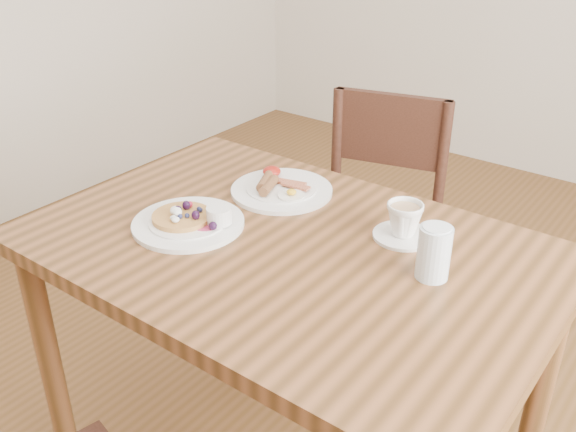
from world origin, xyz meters
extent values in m
cube|color=brown|center=(0.00, 0.00, 0.73)|extent=(1.20, 0.80, 0.04)
cylinder|color=brown|center=(-0.54, -0.34, 0.35)|extent=(0.06, 0.06, 0.71)
cylinder|color=brown|center=(0.54, 0.34, 0.35)|extent=(0.06, 0.06, 0.71)
cylinder|color=brown|center=(-0.54, 0.34, 0.35)|extent=(0.06, 0.06, 0.71)
cube|color=#3C1F16|center=(-0.12, 0.59, 0.45)|extent=(0.51, 0.51, 0.04)
cylinder|color=#3C1F16|center=(-0.25, 0.38, 0.21)|extent=(0.04, 0.04, 0.43)
cylinder|color=#3C1F16|center=(0.10, 0.47, 0.21)|extent=(0.04, 0.04, 0.43)
cylinder|color=#3C1F16|center=(-0.34, 0.72, 0.21)|extent=(0.04, 0.04, 0.43)
cylinder|color=#3C1F16|center=(0.01, 0.81, 0.21)|extent=(0.04, 0.04, 0.43)
cylinder|color=#3C1F16|center=(0.01, 0.81, 0.67)|extent=(0.04, 0.04, 0.43)
cylinder|color=#3C1F16|center=(-0.34, 0.72, 0.67)|extent=(0.04, 0.04, 0.43)
cube|color=#3C1F16|center=(-0.17, 0.78, 0.76)|extent=(0.38, 0.12, 0.24)
cylinder|color=white|center=(-0.24, -0.08, 0.76)|extent=(0.27, 0.27, 0.01)
cylinder|color=white|center=(-0.24, -0.08, 0.76)|extent=(0.19, 0.19, 0.01)
cylinder|color=#B22D59|center=(-0.19, -0.07, 0.77)|extent=(0.07, 0.07, 0.00)
cylinder|color=#C68C47|center=(-0.26, -0.08, 0.77)|extent=(0.14, 0.14, 0.01)
ellipsoid|color=white|center=(-0.26, -0.09, 0.79)|extent=(0.03, 0.03, 0.02)
ellipsoid|color=white|center=(-0.25, -0.11, 0.79)|extent=(0.02, 0.02, 0.01)
cylinder|color=white|center=(-0.17, -0.04, 0.79)|extent=(0.06, 0.06, 0.04)
cylinder|color=#591E07|center=(-0.17, -0.04, 0.80)|extent=(0.05, 0.05, 0.00)
sphere|color=black|center=(-0.23, -0.07, 0.79)|extent=(0.02, 0.02, 0.02)
sphere|color=#1E234C|center=(-0.22, -0.05, 0.78)|extent=(0.01, 0.01, 0.01)
sphere|color=#1E234C|center=(-0.24, -0.03, 0.78)|extent=(0.01, 0.01, 0.01)
sphere|color=#B21938|center=(-0.26, -0.05, 0.79)|extent=(0.02, 0.02, 0.02)
sphere|color=black|center=(-0.27, -0.06, 0.79)|extent=(0.02, 0.02, 0.02)
sphere|color=#1E234C|center=(-0.28, -0.08, 0.78)|extent=(0.01, 0.01, 0.01)
sphere|color=black|center=(-0.26, -0.09, 0.79)|extent=(0.02, 0.02, 0.02)
sphere|color=#1E234C|center=(-0.24, -0.10, 0.78)|extent=(0.01, 0.01, 0.01)
sphere|color=#1E234C|center=(-0.22, -0.09, 0.78)|extent=(0.01, 0.01, 0.01)
sphere|color=#1E234C|center=(-0.17, -0.12, 0.77)|extent=(0.01, 0.01, 0.01)
sphere|color=#B21938|center=(-0.16, -0.09, 0.77)|extent=(0.01, 0.01, 0.01)
sphere|color=black|center=(-0.17, -0.05, 0.78)|extent=(0.02, 0.02, 0.02)
cylinder|color=white|center=(-0.17, 0.20, 0.76)|extent=(0.27, 0.27, 0.01)
cylinder|color=white|center=(-0.17, 0.20, 0.76)|extent=(0.19, 0.19, 0.01)
cylinder|color=brown|center=(-0.21, 0.18, 0.78)|extent=(0.06, 0.10, 0.03)
cylinder|color=brown|center=(-0.19, 0.17, 0.78)|extent=(0.06, 0.10, 0.03)
cube|color=maroon|center=(-0.16, 0.23, 0.77)|extent=(0.08, 0.04, 0.01)
cube|color=maroon|center=(-0.14, 0.22, 0.77)|extent=(0.08, 0.03, 0.01)
cylinder|color=white|center=(-0.12, 0.17, 0.77)|extent=(0.07, 0.07, 0.00)
ellipsoid|color=yellow|center=(-0.12, 0.17, 0.78)|extent=(0.03, 0.03, 0.01)
ellipsoid|color=#A5190F|center=(-0.24, 0.24, 0.78)|extent=(0.05, 0.05, 0.03)
cylinder|color=white|center=(0.20, 0.18, 0.75)|extent=(0.14, 0.14, 0.01)
imported|color=white|center=(0.20, 0.18, 0.80)|extent=(0.10, 0.10, 0.08)
cylinder|color=tan|center=(0.20, 0.18, 0.83)|extent=(0.07, 0.07, 0.00)
cylinder|color=silver|center=(0.32, 0.07, 0.81)|extent=(0.07, 0.07, 0.12)
camera|label=1|loc=(0.77, -1.02, 1.49)|focal=40.00mm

